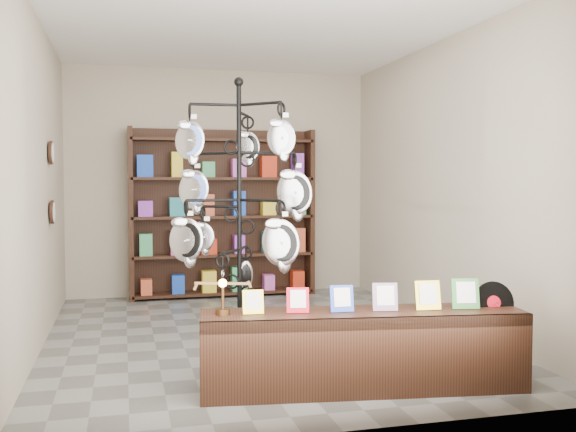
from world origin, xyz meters
name	(u,v)px	position (x,y,z in m)	size (l,w,h in m)	color
ground	(259,336)	(0.00, 0.00, 0.00)	(5.00, 5.00, 0.00)	slate
room_envelope	(258,146)	(0.00, 0.00, 1.85)	(5.00, 5.00, 5.00)	#AEA38C
display_tree	(239,201)	(-0.36, -0.97, 1.35)	(1.29, 1.29, 2.34)	black
front_shelf	(363,350)	(0.40, -1.79, 0.29)	(2.38, 0.78, 0.83)	black
back_shelving	(223,218)	(0.00, 2.30, 1.03)	(2.42, 0.36, 2.20)	black
wall_clocks	(52,182)	(-1.97, 0.80, 1.50)	(0.03, 0.24, 0.84)	black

